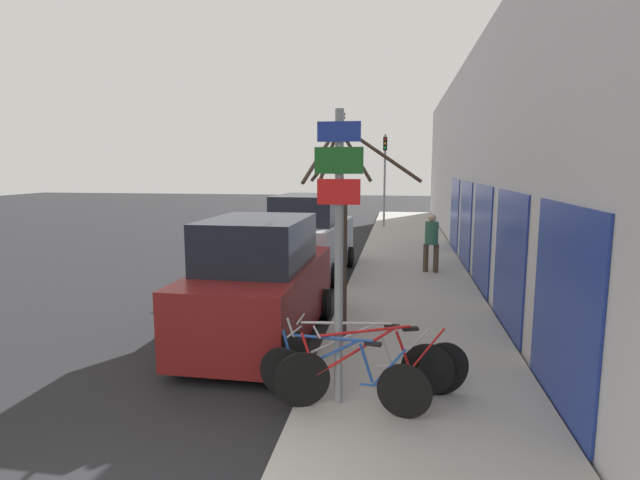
# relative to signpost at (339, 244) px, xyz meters

# --- Properties ---
(ground_plane) EXTENTS (80.00, 80.00, 0.00)m
(ground_plane) POSITION_rel_signpost_xyz_m (-1.54, 8.31, -2.18)
(ground_plane) COLOR black
(sidewalk_curb) EXTENTS (3.20, 32.00, 0.15)m
(sidewalk_curb) POSITION_rel_signpost_xyz_m (1.06, 11.11, -2.10)
(sidewalk_curb) COLOR #9E9B93
(sidewalk_curb) RESTS_ON ground
(building_facade) EXTENTS (0.23, 32.00, 6.50)m
(building_facade) POSITION_rel_signpost_xyz_m (2.81, 11.01, 1.03)
(building_facade) COLOR #BCBCC1
(building_facade) RESTS_ON ground
(signpost) EXTENTS (0.57, 0.13, 3.62)m
(signpost) POSITION_rel_signpost_xyz_m (0.00, 0.00, 0.00)
(signpost) COLOR gray
(signpost) RESTS_ON sidewalk_curb
(bicycle_0) EXTENTS (2.19, 0.58, 0.91)m
(bicycle_0) POSITION_rel_signpost_xyz_m (0.06, -0.12, -1.64)
(bicycle_0) COLOR black
(bicycle_0) RESTS_ON sidewalk_curb
(bicycle_1) EXTENTS (2.42, 0.90, 0.97)m
(bicycle_1) POSITION_rel_signpost_xyz_m (0.45, 0.12, -1.61)
(bicycle_1) COLOR black
(bicycle_1) RESTS_ON sidewalk_curb
(bicycle_2) EXTENTS (2.56, 0.44, 0.95)m
(bicycle_2) POSITION_rel_signpost_xyz_m (0.19, 0.40, -1.62)
(bicycle_2) COLOR black
(bicycle_2) RESTS_ON sidewalk_curb
(parked_car_0) EXTENTS (2.10, 4.41, 2.22)m
(parked_car_0) POSITION_rel_signpost_xyz_m (-1.71, 2.53, -1.17)
(parked_car_0) COLOR maroon
(parked_car_0) RESTS_ON ground
(parked_car_1) EXTENTS (2.27, 4.48, 2.31)m
(parked_car_1) POSITION_rel_signpost_xyz_m (-1.81, 8.01, -1.12)
(parked_car_1) COLOR #B2B7BC
(parked_car_1) RESTS_ON ground
(pedestrian_near) EXTENTS (0.43, 0.37, 1.64)m
(pedestrian_near) POSITION_rel_signpost_xyz_m (1.63, 8.23, -1.08)
(pedestrian_near) COLOR #4C3D2D
(pedestrian_near) RESTS_ON sidewalk_curb
(street_tree) EXTENTS (1.91, 1.48, 3.82)m
(street_tree) POSITION_rel_signpost_xyz_m (-0.20, 2.26, -0.19)
(street_tree) COLOR #3D2D23
(street_tree) RESTS_ON sidewalk_curb
(traffic_light) EXTENTS (0.20, 0.30, 4.50)m
(traffic_light) POSITION_rel_signpost_xyz_m (-0.02, 18.91, 0.86)
(traffic_light) COLOR gray
(traffic_light) RESTS_ON sidewalk_curb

